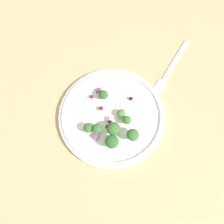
{
  "coord_description": "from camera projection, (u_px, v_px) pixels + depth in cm",
  "views": [
    {
      "loc": [
        21.87,
        -3.24,
        49.74
      ],
      "look_at": [
        2.68,
        -2.11,
        2.7
      ],
      "focal_mm": 36.04,
      "sensor_mm": 36.0,
      "label": 1
    }
  ],
  "objects": [
    {
      "name": "broccoli_floret_0",
      "position": [
        103.0,
        95.0,
        0.52
      ],
      "size": [
        2.22,
        2.22,
        2.25
      ],
      "color": "#9EC684",
      "rests_on": "plate"
    },
    {
      "name": "ground_plane",
      "position": [
        120.0,
        107.0,
        0.55
      ],
      "size": [
        180.0,
        180.0,
        2.0
      ],
      "primitive_type": "cube",
      "color": "tan"
    },
    {
      "name": "cranberry_2",
      "position": [
        110.0,
        122.0,
        0.51
      ],
      "size": [
        0.87,
        0.87,
        0.87
      ],
      "primitive_type": "sphere",
      "color": "#4C0A14",
      "rests_on": "plate"
    },
    {
      "name": "cranberry_1",
      "position": [
        101.0,
        108.0,
        0.52
      ],
      "size": [
        0.89,
        0.89,
        0.89
      ],
      "primitive_type": "sphere",
      "color": "maroon",
      "rests_on": "plate"
    },
    {
      "name": "broccoli_floret_7",
      "position": [
        112.0,
        142.0,
        0.48
      ],
      "size": [
        2.96,
        2.96,
        3.0
      ],
      "color": "#8EB77A",
      "rests_on": "plate"
    },
    {
      "name": "fork",
      "position": [
        171.0,
        68.0,
        0.58
      ],
      "size": [
        16.3,
        12.09,
        0.5
      ],
      "color": "silver",
      "rests_on": "ground_plane"
    },
    {
      "name": "broccoli_floret_4",
      "position": [
        127.0,
        120.0,
        0.5
      ],
      "size": [
        1.94,
        1.94,
        1.97
      ],
      "color": "#9EC684",
      "rests_on": "plate"
    },
    {
      "name": "cranberry_3",
      "position": [
        131.0,
        99.0,
        0.53
      ],
      "size": [
        0.88,
        0.88,
        0.88
      ],
      "primitive_type": "sphere",
      "color": "#4C0A14",
      "rests_on": "plate"
    },
    {
      "name": "onion_bit_1",
      "position": [
        98.0,
        91.0,
        0.54
      ],
      "size": [
        1.51,
        1.67,
        0.47
      ],
      "primitive_type": "cube",
      "rotation": [
        0.0,
        0.0,
        0.33
      ],
      "color": "#843D75",
      "rests_on": "plate"
    },
    {
      "name": "onion_bit_3",
      "position": [
        95.0,
        137.0,
        0.5
      ],
      "size": [
        1.6,
        1.59,
        0.58
      ],
      "primitive_type": "cube",
      "rotation": [
        0.0,
        0.0,
        2.31
      ],
      "color": "#934C84",
      "rests_on": "plate"
    },
    {
      "name": "broccoli_floret_2",
      "position": [
        120.0,
        113.0,
        0.51
      ],
      "size": [
        1.98,
        1.98,
        2.01
      ],
      "color": "#8EB77A",
      "rests_on": "plate"
    },
    {
      "name": "dressing_pool",
      "position": [
        112.0,
        114.0,
        0.52
      ],
      "size": [
        14.39,
        14.39,
        0.2
      ],
      "primitive_type": "cylinder",
      "color": "white",
      "rests_on": "plate"
    },
    {
      "name": "broccoli_floret_1",
      "position": [
        97.0,
        129.0,
        0.49
      ],
      "size": [
        2.23,
        2.23,
        2.25
      ],
      "color": "#ADD18E",
      "rests_on": "plate"
    },
    {
      "name": "broccoli_floret_3",
      "position": [
        133.0,
        135.0,
        0.48
      ],
      "size": [
        2.66,
        2.66,
        2.69
      ],
      "color": "#ADD18E",
      "rests_on": "plate"
    },
    {
      "name": "plate",
      "position": [
        112.0,
        115.0,
        0.53
      ],
      "size": [
        24.81,
        24.81,
        1.7
      ],
      "color": "white",
      "rests_on": "ground_plane"
    },
    {
      "name": "cranberry_4",
      "position": [
        107.0,
        127.0,
        0.51
      ],
      "size": [
        0.82,
        0.82,
        0.82
      ],
      "primitive_type": "sphere",
      "color": "#4C0A14",
      "rests_on": "plate"
    },
    {
      "name": "onion_bit_2",
      "position": [
        108.0,
        119.0,
        0.51
      ],
      "size": [
        1.33,
        1.07,
        0.44
      ],
      "primitive_type": "cube",
      "rotation": [
        0.0,
        0.0,
        2.99
      ],
      "color": "#A35B93",
      "rests_on": "plate"
    },
    {
      "name": "broccoli_floret_6",
      "position": [
        88.0,
        128.0,
        0.49
      ],
      "size": [
        2.11,
        2.11,
        2.14
      ],
      "color": "#8EB77A",
      "rests_on": "plate"
    },
    {
      "name": "onion_bit_0",
      "position": [
        101.0,
        108.0,
        0.52
      ],
      "size": [
        0.93,
        1.03,
        0.49
      ],
      "primitive_type": "cube",
      "rotation": [
        0.0,
        0.0,
        3.02
      ],
      "color": "#A35B93",
      "rests_on": "plate"
    },
    {
      "name": "cranberry_0",
      "position": [
        92.0,
        97.0,
        0.53
      ],
      "size": [
        0.82,
        0.82,
        0.82
      ],
      "primitive_type": "sphere",
      "color": "maroon",
      "rests_on": "plate"
    },
    {
      "name": "broccoli_floret_5",
      "position": [
        114.0,
        129.0,
        0.48
      ],
      "size": [
        2.96,
        2.96,
        3.0
      ],
      "color": "#9EC684",
      "rests_on": "plate"
    }
  ]
}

